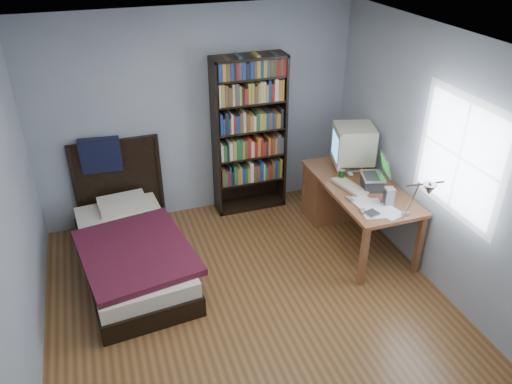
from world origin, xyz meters
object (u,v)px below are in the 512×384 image
(desk, at_px, (340,192))
(speaker, at_px, (389,196))
(desk_lamp, at_px, (426,192))
(keyboard, at_px, (350,186))
(soda_can, at_px, (342,175))
(laptop, at_px, (374,179))
(bookshelf, at_px, (249,136))
(bed, at_px, (131,247))
(crt_monitor, at_px, (352,144))

(desk, bearing_deg, speaker, -85.60)
(desk_lamp, bearing_deg, keyboard, 97.18)
(keyboard, relative_size, soda_can, 3.78)
(laptop, xyz_separation_m, soda_can, (-0.24, 0.28, -0.05))
(bookshelf, bearing_deg, bed, -153.37)
(laptop, bearing_deg, desk, 100.17)
(speaker, distance_m, bookshelf, 1.86)
(desk, bearing_deg, soda_can, -120.62)
(speaker, height_order, bed, bed)
(bookshelf, bearing_deg, speaker, -57.97)
(soda_can, bearing_deg, desk, 59.38)
(speaker, relative_size, soda_can, 1.57)
(keyboard, bearing_deg, bed, 160.45)
(crt_monitor, bearing_deg, soda_can, -134.85)
(speaker, bearing_deg, soda_can, 118.75)
(crt_monitor, height_order, bookshelf, bookshelf)
(speaker, xyz_separation_m, soda_can, (-0.21, 0.63, -0.03))
(crt_monitor, bearing_deg, desk_lamp, -93.88)
(crt_monitor, xyz_separation_m, speaker, (-0.02, -0.87, -0.20))
(crt_monitor, height_order, soda_can, crt_monitor)
(crt_monitor, bearing_deg, bed, -178.00)
(desk, height_order, soda_can, soda_can)
(desk, xyz_separation_m, soda_can, (-0.14, -0.24, 0.37))
(desk, xyz_separation_m, bookshelf, (-0.92, 0.70, 0.57))
(crt_monitor, relative_size, bookshelf, 0.29)
(desk_lamp, xyz_separation_m, bed, (-2.50, 1.40, -0.97))
(laptop, relative_size, keyboard, 0.84)
(bed, bearing_deg, crt_monitor, 2.00)
(crt_monitor, height_order, speaker, crt_monitor)
(keyboard, height_order, soda_can, soda_can)
(desk, height_order, laptop, laptop)
(crt_monitor, xyz_separation_m, bed, (-2.60, -0.09, -0.77))
(speaker, bearing_deg, crt_monitor, 98.69)
(desk, distance_m, bookshelf, 1.29)
(laptop, distance_m, desk_lamp, 1.05)
(desk, distance_m, speaker, 0.97)
(laptop, distance_m, bookshelf, 1.60)
(keyboard, relative_size, speaker, 2.41)
(desk, bearing_deg, laptop, -79.83)
(bookshelf, bearing_deg, crt_monitor, -35.10)
(soda_can, distance_m, bed, 2.43)
(speaker, xyz_separation_m, bed, (-2.58, 0.78, -0.56))
(laptop, relative_size, bookshelf, 0.19)
(keyboard, xyz_separation_m, soda_can, (-0.00, 0.20, 0.04))
(speaker, distance_m, soda_can, 0.67)
(desk_lamp, height_order, bed, desk_lamp)
(bookshelf, relative_size, bed, 0.94)
(crt_monitor, distance_m, speaker, 0.89)
(speaker, bearing_deg, bookshelf, 132.24)
(desk_lamp, bearing_deg, desk, 89.60)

